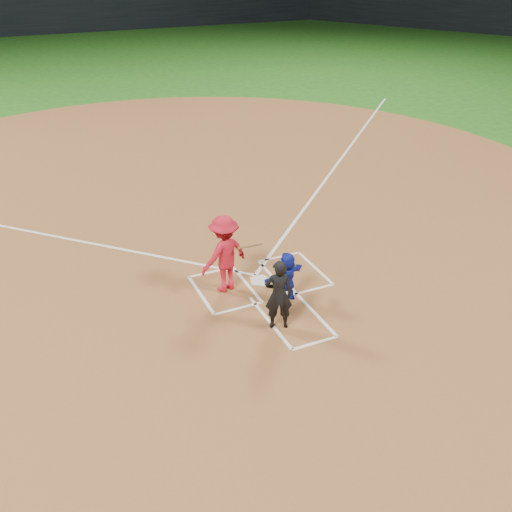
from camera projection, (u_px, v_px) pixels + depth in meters
name	position (u px, v px, depth m)	size (l,w,h in m)	color
ground	(260.00, 281.00, 14.42)	(120.00, 120.00, 0.00)	#1D5916
home_plate_dirt	(186.00, 196.00, 19.19)	(28.00, 28.00, 0.01)	brown
stadium_wall_far	(40.00, 15.00, 51.89)	(80.00, 1.20, 3.20)	black
home_plate	(260.00, 281.00, 14.41)	(0.60, 0.60, 0.02)	silver
catcher	(287.00, 277.00, 13.33)	(1.18, 0.38, 1.27)	#1523AE
umpire	(279.00, 295.00, 12.31)	(0.61, 0.40, 1.67)	black
chalk_markings	(193.00, 204.00, 18.62)	(28.35, 17.32, 0.01)	white
batter_at_plate	(224.00, 254.00, 13.61)	(1.70, 1.06, 1.96)	red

